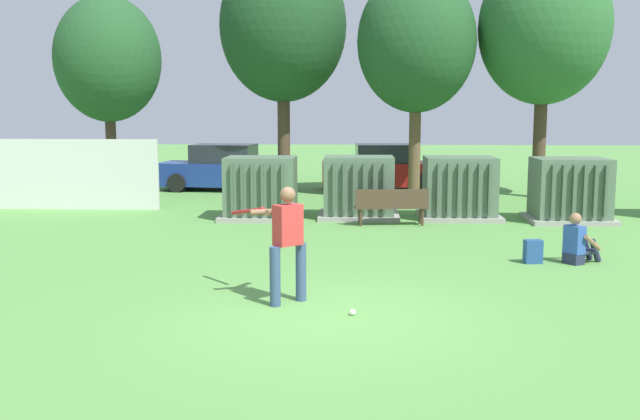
% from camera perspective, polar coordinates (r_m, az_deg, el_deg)
% --- Properties ---
extents(ground_plane, '(96.00, 96.00, 0.00)m').
position_cam_1_polar(ground_plane, '(10.25, 0.39, -8.30)').
color(ground_plane, '#5B9947').
extents(fence_panel, '(4.80, 0.12, 2.00)m').
position_cam_1_polar(fence_panel, '(21.90, -18.65, 2.67)').
color(fence_panel, silver).
rests_on(fence_panel, ground).
extents(transformer_west, '(2.10, 1.70, 1.62)m').
position_cam_1_polar(transformer_west, '(19.01, -4.65, 1.67)').
color(transformer_west, '#9E9B93').
rests_on(transformer_west, ground).
extents(transformer_mid_west, '(2.10, 1.70, 1.62)m').
position_cam_1_polar(transformer_mid_west, '(19.13, 3.05, 1.73)').
color(transformer_mid_west, '#9E9B93').
rests_on(transformer_mid_west, ground).
extents(transformer_mid_east, '(2.10, 1.70, 1.62)m').
position_cam_1_polar(transformer_mid_east, '(19.29, 10.87, 1.65)').
color(transformer_mid_east, '#9E9B93').
rests_on(transformer_mid_east, ground).
extents(transformer_east, '(2.10, 1.70, 1.62)m').
position_cam_1_polar(transformer_east, '(19.52, 19.00, 1.43)').
color(transformer_east, '#9E9B93').
rests_on(transformer_east, ground).
extents(park_bench, '(1.83, 0.59, 0.92)m').
position_cam_1_polar(park_bench, '(17.93, 5.63, 0.46)').
color(park_bench, '#4C3828').
rests_on(park_bench, ground).
extents(batter, '(1.28, 1.36, 1.74)m').
position_cam_1_polar(batter, '(10.72, -2.71, -2.21)').
color(batter, '#384C75').
rests_on(batter, ground).
extents(sports_ball, '(0.09, 0.09, 0.09)m').
position_cam_1_polar(sports_ball, '(10.27, 2.57, -8.01)').
color(sports_ball, white).
rests_on(sports_ball, ground).
extents(seated_spectator, '(0.79, 0.68, 0.96)m').
position_cam_1_polar(seated_spectator, '(14.37, 19.58, -2.48)').
color(seated_spectator, '#282D4C').
rests_on(seated_spectator, ground).
extents(backpack, '(0.35, 0.30, 0.44)m').
position_cam_1_polar(backpack, '(14.16, 16.34, -3.16)').
color(backpack, '#264C8C').
rests_on(backpack, ground).
extents(tree_left, '(3.36, 3.36, 6.42)m').
position_cam_1_polar(tree_left, '(24.57, -16.30, 11.26)').
color(tree_left, '#4C3828').
rests_on(tree_left, ground).
extents(tree_center_left, '(4.25, 4.25, 8.13)m').
position_cam_1_polar(tree_center_left, '(25.13, -2.91, 14.16)').
color(tree_center_left, '#4C3828').
rests_on(tree_center_left, ground).
extents(tree_center_right, '(3.77, 3.77, 7.20)m').
position_cam_1_polar(tree_center_right, '(23.82, 7.58, 12.90)').
color(tree_center_right, brown).
rests_on(tree_center_right, ground).
extents(tree_right, '(4.11, 4.11, 7.86)m').
position_cam_1_polar(tree_right, '(24.66, 17.17, 13.51)').
color(tree_right, '#4C3828').
rests_on(tree_right, ground).
extents(parked_car_leftmost, '(4.35, 2.25, 1.62)m').
position_cam_1_polar(parked_car_leftmost, '(25.84, -7.76, 3.22)').
color(parked_car_leftmost, navy).
rests_on(parked_car_leftmost, ground).
extents(parked_car_left_of_center, '(4.29, 2.11, 1.62)m').
position_cam_1_polar(parked_car_left_of_center, '(25.79, 4.96, 3.25)').
color(parked_car_left_of_center, maroon).
rests_on(parked_car_left_of_center, ground).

